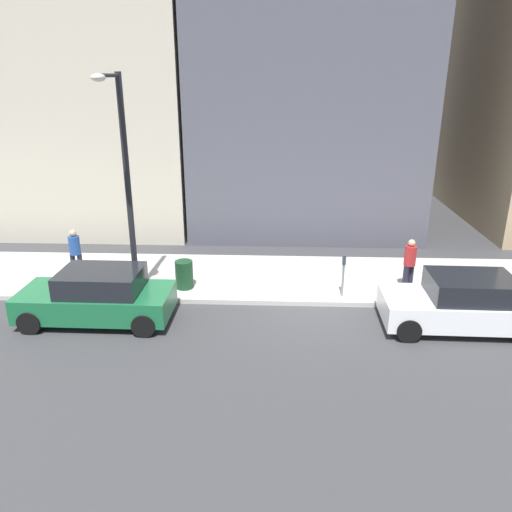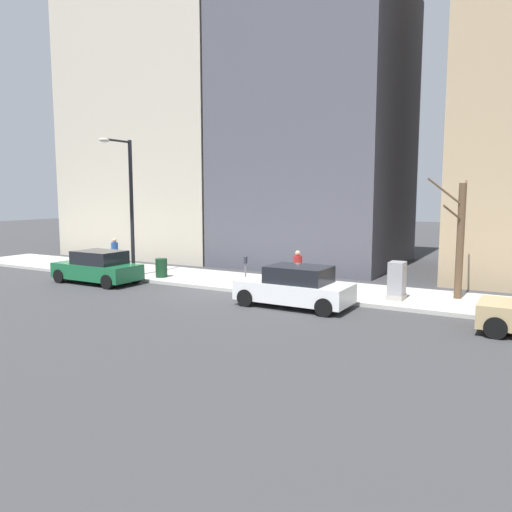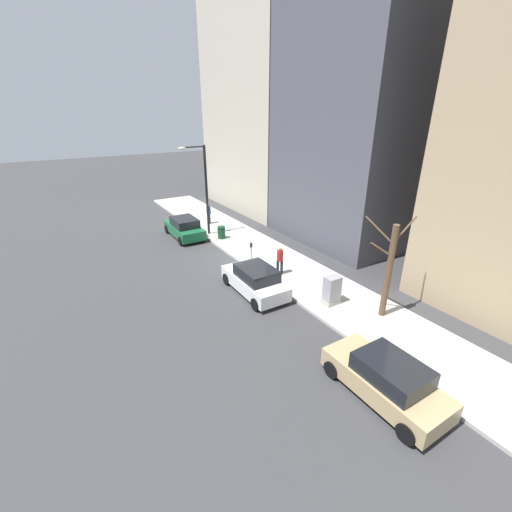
# 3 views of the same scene
# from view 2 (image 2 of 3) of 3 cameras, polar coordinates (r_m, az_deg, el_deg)

# --- Properties ---
(ground_plane) EXTENTS (120.00, 120.00, 0.00)m
(ground_plane) POSITION_cam_2_polar(r_m,az_deg,el_deg) (21.36, -4.00, -4.03)
(ground_plane) COLOR #38383A
(sidewalk) EXTENTS (4.00, 36.00, 0.15)m
(sidewalk) POSITION_cam_2_polar(r_m,az_deg,el_deg) (23.01, -1.27, -3.02)
(sidewalk) COLOR #B2AFA8
(sidewalk) RESTS_ON ground
(parked_car_white) EXTENTS (1.98, 4.23, 1.52)m
(parked_car_white) POSITION_cam_2_polar(r_m,az_deg,el_deg) (18.31, 4.49, -3.56)
(parked_car_white) COLOR white
(parked_car_white) RESTS_ON ground
(parked_car_green) EXTENTS (1.95, 4.22, 1.52)m
(parked_car_green) POSITION_cam_2_polar(r_m,az_deg,el_deg) (24.24, -17.64, -1.26)
(parked_car_green) COLOR #196038
(parked_car_green) RESTS_ON ground
(parking_meter) EXTENTS (0.14, 0.10, 1.35)m
(parking_meter) POSITION_cam_2_polar(r_m,az_deg,el_deg) (21.08, -1.21, -1.46)
(parking_meter) COLOR slate
(parking_meter) RESTS_ON sidewalk
(utility_box) EXTENTS (0.83, 0.61, 1.43)m
(utility_box) POSITION_cam_2_polar(r_m,az_deg,el_deg) (19.60, 15.80, -2.76)
(utility_box) COLOR #A8A399
(utility_box) RESTS_ON sidewalk
(streetlamp) EXTENTS (1.97, 0.32, 6.50)m
(streetlamp) POSITION_cam_2_polar(r_m,az_deg,el_deg) (24.59, -14.49, 6.64)
(streetlamp) COLOR black
(streetlamp) RESTS_ON sidewalk
(bare_tree) EXTENTS (2.20, 1.33, 4.59)m
(bare_tree) POSITION_cam_2_polar(r_m,az_deg,el_deg) (20.33, 22.27, 1.91)
(bare_tree) COLOR brown
(bare_tree) RESTS_ON sidewalk
(trash_bin) EXTENTS (0.56, 0.56, 0.90)m
(trash_bin) POSITION_cam_2_polar(r_m,az_deg,el_deg) (24.33, -10.76, -1.34)
(trash_bin) COLOR #14381E
(trash_bin) RESTS_ON sidewalk
(pedestrian_near_meter) EXTENTS (0.36, 0.36, 1.66)m
(pedestrian_near_meter) POSITION_cam_2_polar(r_m,az_deg,el_deg) (20.65, 4.78, -1.36)
(pedestrian_near_meter) COLOR #1E1E2D
(pedestrian_near_meter) RESTS_ON sidewalk
(pedestrian_midblock) EXTENTS (0.36, 0.40, 1.66)m
(pedestrian_midblock) POSITION_cam_2_polar(r_m,az_deg,el_deg) (27.32, -15.84, 0.46)
(pedestrian_midblock) COLOR #1E1E2D
(pedestrian_midblock) RESTS_ON sidewalk
(office_block_center) EXTENTS (9.61, 9.61, 15.62)m
(office_block_center) POSITION_cam_2_polar(r_m,az_deg,el_deg) (30.30, 7.07, 14.04)
(office_block_center) COLOR #4C4C56
(office_block_center) RESTS_ON ground
(office_tower_right) EXTENTS (11.88, 11.88, 27.21)m
(office_tower_right) POSITION_cam_2_polar(r_m,az_deg,el_deg) (37.76, -8.71, 21.56)
(office_tower_right) COLOR #BCB29E
(office_tower_right) RESTS_ON ground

